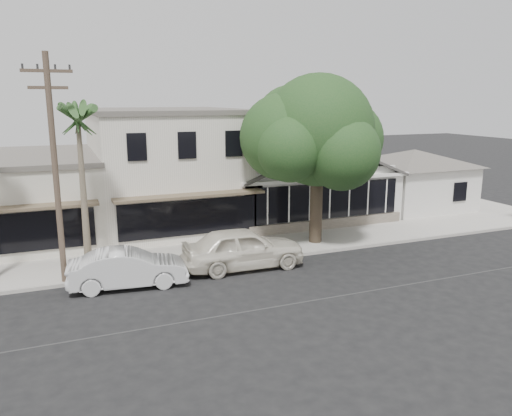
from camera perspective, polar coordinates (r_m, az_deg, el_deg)
name	(u,v)px	position (r m, az deg, el deg)	size (l,w,h in m)	color
ground	(326,298)	(19.11, 7.99, -10.20)	(140.00, 140.00, 0.00)	black
sidewalk_north	(89,268)	(23.14, -18.60, -6.48)	(90.00, 3.50, 0.15)	#9E9991
corner_shop	(297,175)	(31.36, 4.72, 3.76)	(10.40, 8.60, 5.10)	silver
side_cottage	(412,187)	(35.19, 17.45, 2.34)	(6.00, 6.00, 3.00)	silver
row_building_near	(166,170)	(29.60, -10.20, 4.33)	(8.00, 10.00, 6.50)	silver
utility_pole	(55,166)	(20.56, -21.99, 4.47)	(1.80, 0.24, 9.00)	brown
car_0	(243,248)	(21.90, -1.48, -4.58)	(2.15, 5.35, 1.82)	silver
car_1	(128,268)	(20.44, -14.41, -6.69)	(1.60, 4.60, 1.52)	silver
shade_tree	(314,134)	(24.97, 6.68, 8.45)	(7.69, 6.95, 8.54)	#493B2C
palm_east	(78,120)	(21.51, -19.69, 9.49)	(2.91, 2.91, 7.54)	#726651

